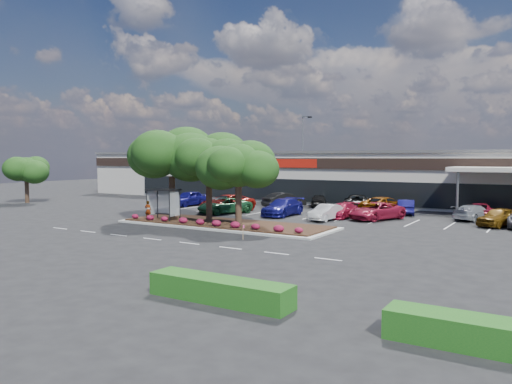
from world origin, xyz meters
The scene contains 31 objects.
ground centered at (0.00, 0.00, 0.00)m, with size 160.00×160.00×0.00m, color black.
retail_store centered at (0.06, 33.91, 3.15)m, with size 80.40×25.20×6.25m.
landscape_island centered at (-2.00, 4.00, 0.12)m, with size 18.00×6.00×0.26m.
lane_markings centered at (-0.14, 10.42, 0.01)m, with size 33.12×20.06×0.01m.
shrub_row centered at (-2.00, 1.90, 0.51)m, with size 17.00×0.80×0.50m, color maroon, non-canonical shape.
bus_shelter centered at (-7.50, 2.95, 2.31)m, with size 2.75×1.55×2.59m.
island_tree_west centered at (-8.00, 4.50, 4.21)m, with size 7.20×7.20×7.89m, color black, non-canonical shape.
island_tree_mid centered at (-4.50, 5.20, 3.92)m, with size 6.60×6.60×7.32m, color black, non-canonical shape.
island_tree_east centered at (-0.50, 3.70, 3.51)m, with size 5.80×5.80×6.50m, color black, non-canonical shape.
hedge_south_east centered at (10.00, -13.50, 0.45)m, with size 6.00×1.30×0.90m, color #134915.
hedge_south_mid centered at (20.00, -13.50, 0.45)m, with size 7.00×1.30×0.90m, color #134915.
tree_west_far centered at (-34.00, 8.00, 2.80)m, with size 4.80×4.80×5.61m, color black, non-canonical shape.
conifer_north_west centered at (-30.00, 46.00, 5.00)m, with size 4.40×4.40×10.00m, color black.
person_waiting centered at (-8.66, 2.18, 1.06)m, with size 0.58×0.38×1.59m, color #594C47.
light_pole centered at (-5.79, 25.99, 4.68)m, with size 1.42×0.73×10.52m.
survey_stake centered at (2.98, -1.00, 0.63)m, with size 0.07×0.14×0.98m.
car_0 centered at (-14.88, 15.18, 0.86)m, with size 2.02×5.03×1.71m, color #0E0C5A.
car_1 centered at (-7.08, 11.14, 0.77)m, with size 2.54×5.52×1.53m, color #1F572E.
car_2 centered at (-7.87, 12.68, 0.85)m, with size 2.84×6.15×1.71m, color #9C170F.
car_3 centered at (-1.28, 12.42, 0.81)m, with size 2.26×5.55×1.61m, color navy.
car_4 centered at (4.06, 13.83, 0.66)m, with size 1.85×4.56×1.32m, color maroon.
car_5 centered at (3.60, 11.38, 0.69)m, with size 1.47×4.21×1.39m, color silver.
car_6 centered at (7.21, 14.09, 0.77)m, with size 2.54×5.51×1.53m, color maroon.
car_7 centered at (16.90, 14.97, 0.76)m, with size 1.78×4.43×1.51m, color #64410D.
car_10 centered at (-4.77, 19.21, 0.82)m, with size 1.73×4.97×1.64m, color black.
car_11 centered at (-1.90, 21.98, 0.71)m, with size 1.67×4.16×1.42m, color black.
car_12 centered at (2.82, 21.26, 0.81)m, with size 2.70×5.85×1.62m, color black.
car_13 centered at (6.21, 19.66, 0.81)m, with size 2.68×5.82×1.62m, color #763803.
car_14 centered at (8.31, 19.70, 0.72)m, with size 1.52×4.35×1.43m, color #121055.
car_15 centered at (14.62, 18.21, 0.68)m, with size 1.91×4.69×1.36m, color #9EA2AA.
car_16 centered at (14.78, 20.32, 0.69)m, with size 2.28×4.94×1.37m, color maroon.
Camera 1 is at (20.98, -28.76, 5.51)m, focal length 35.00 mm.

